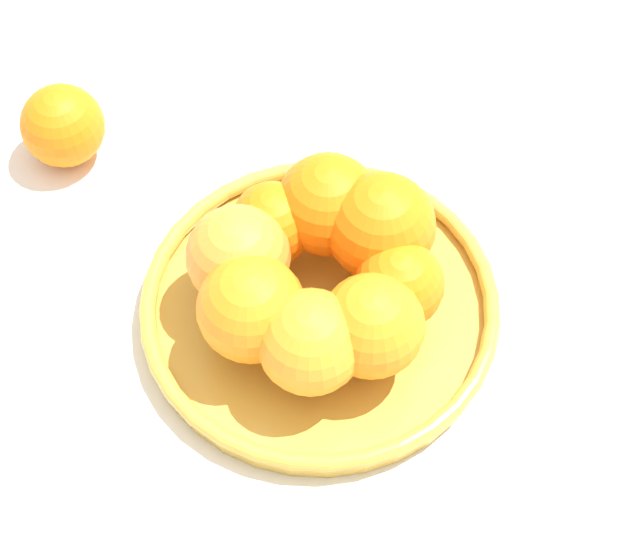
# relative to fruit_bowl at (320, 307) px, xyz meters

# --- Properties ---
(ground_plane) EXTENTS (4.00, 4.00, 0.00)m
(ground_plane) POSITION_rel_fruit_bowl_xyz_m (0.00, 0.00, -0.01)
(ground_plane) COLOR white
(fruit_bowl) EXTENTS (0.28, 0.28, 0.02)m
(fruit_bowl) POSITION_rel_fruit_bowl_xyz_m (0.00, 0.00, 0.00)
(fruit_bowl) COLOR gold
(fruit_bowl) RESTS_ON ground_plane
(orange_pile) EXTENTS (0.19, 0.19, 0.08)m
(orange_pile) POSITION_rel_fruit_bowl_xyz_m (-0.00, 0.00, 0.05)
(orange_pile) COLOR orange
(orange_pile) RESTS_ON fruit_bowl
(stray_orange) EXTENTS (0.07, 0.07, 0.07)m
(stray_orange) POSITION_rel_fruit_bowl_xyz_m (-0.17, 0.21, 0.02)
(stray_orange) COLOR orange
(stray_orange) RESTS_ON ground_plane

